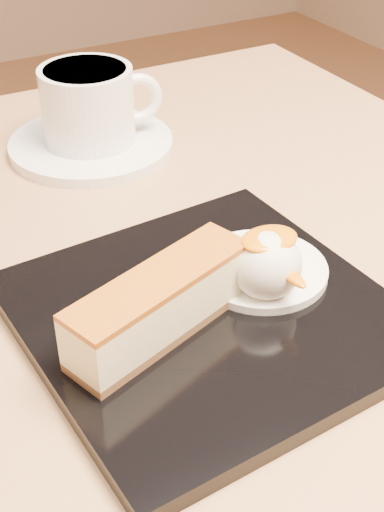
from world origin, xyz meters
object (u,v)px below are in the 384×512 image
ice_cream_scoop (266,265)px  saucer (91,145)px  coffee_cup (90,103)px  table (119,480)px  dessert_plate (207,315)px  cheesecake (160,304)px

ice_cream_scoop → saucer: bearing=92.6°
ice_cream_scoop → coffee_cup: coffee_cup is taller
table → ice_cream_scoop: 0.22m
dessert_plate → saucer: bearing=84.0°
cheesecake → saucer: bearing=58.2°
cheesecake → ice_cream_scoop: (0.08, 0.00, 0.00)m
saucer → coffee_cup: bearing=-9.7°
dessert_plate → saucer: 0.27m
cheesecake → saucer: cheesecake is taller
saucer → coffee_cup: size_ratio=1.36×
table → saucer: saucer is taller
table → cheesecake: (0.02, -0.03, 0.19)m
dessert_plate → table: bearing=154.1°
saucer → table: bearing=-110.2°
ice_cream_scoop → cheesecake: bearing=180.0°
dessert_plate → coffee_cup: 0.27m
dessert_plate → cheesecake: cheesecake is taller
cheesecake → dessert_plate: bearing=-10.6°
ice_cream_scoop → saucer: 0.27m
dessert_plate → saucer: (0.03, 0.26, -0.00)m
table → cheesecake: 0.19m
saucer → cheesecake: bearing=-103.1°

